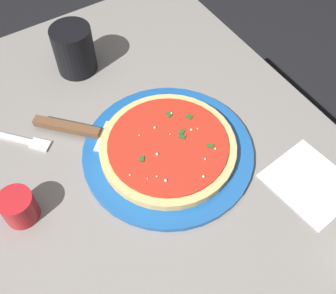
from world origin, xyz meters
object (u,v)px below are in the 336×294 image
pizza_server (87,132)px  fork (10,137)px  serving_plate (168,152)px  cup_small_sauce (19,207)px  napkin_folded_right (310,183)px  pizza (168,147)px  cup_tall_drink (73,50)px

pizza_server → fork: pizza_server is taller
serving_plate → fork: (0.19, 0.23, -0.00)m
serving_plate → cup_small_sauce: bearing=85.1°
pizza_server → napkin_folded_right: 0.41m
cup_small_sauce → pizza: bearing=-94.9°
serving_plate → cup_tall_drink: bearing=9.1°
cup_tall_drink → cup_small_sauce: size_ratio=1.79×
cup_tall_drink → cup_small_sauce: cup_tall_drink is taller
pizza → cup_small_sauce: cup_small_sauce is taller
pizza_server → cup_small_sauce: bearing=118.8°
napkin_folded_right → fork: (0.37, 0.41, 0.00)m
pizza_server → napkin_folded_right: (-0.30, -0.28, -0.01)m
serving_plate → cup_tall_drink: 0.30m
napkin_folded_right → pizza_server: bearing=43.6°
serving_plate → pizza_server: (0.11, 0.11, 0.01)m
pizza → napkin_folded_right: 0.26m
fork → serving_plate: bearing=-128.8°
napkin_folded_right → fork: bearing=47.7°
pizza → pizza_server: bearing=43.6°
napkin_folded_right → cup_small_sauce: bearing=64.9°
pizza → fork: (0.19, 0.23, -0.02)m
pizza → fork: size_ratio=1.65×
serving_plate → fork: serving_plate is taller
pizza → cup_tall_drink: bearing=9.1°
pizza_server → napkin_folded_right: size_ratio=1.36×
pizza → fork: bearing=51.2°
cup_tall_drink → fork: size_ratio=0.68×
fork → pizza: bearing=-128.8°
pizza → cup_tall_drink: size_ratio=2.42×
pizza_server → cup_tall_drink: cup_tall_drink is taller
pizza_server → serving_plate: bearing=-136.4°
pizza → cup_small_sauce: 0.27m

